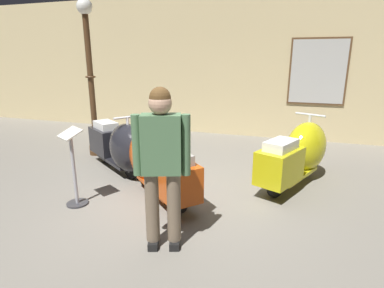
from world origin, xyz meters
TOP-DOWN VIEW (x-y plane):
  - ground_plane at (0.00, 0.00)m, footprint 60.00×60.00m
  - showroom_back_wall at (0.01, 4.08)m, footprint 18.00×0.24m
  - scooter_0 at (-1.17, 0.76)m, footprint 1.63×1.33m
  - scooter_1 at (-0.28, 0.19)m, footprint 1.54×1.46m
  - scooter_2 at (1.62, 1.24)m, footprint 1.13×1.76m
  - lamppost at (-2.20, 1.53)m, footprint 0.28×0.28m
  - visitor_0 at (0.33, -0.97)m, footprint 0.53×0.34m
  - info_stanchion at (-1.13, -0.46)m, footprint 0.39×0.35m

SIDE VIEW (x-z plane):
  - ground_plane at x=0.00m, z-range 0.00..0.00m
  - info_stanchion at x=-1.13m, z-range -0.09..0.94m
  - scooter_1 at x=-0.28m, z-range -0.04..0.97m
  - scooter_0 at x=-1.17m, z-range -0.04..0.97m
  - scooter_2 at x=1.62m, z-range -0.05..1.00m
  - visitor_0 at x=0.33m, z-range 0.13..1.76m
  - lamppost at x=-2.20m, z-range 0.12..3.02m
  - showroom_back_wall at x=0.01m, z-range 0.00..3.34m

